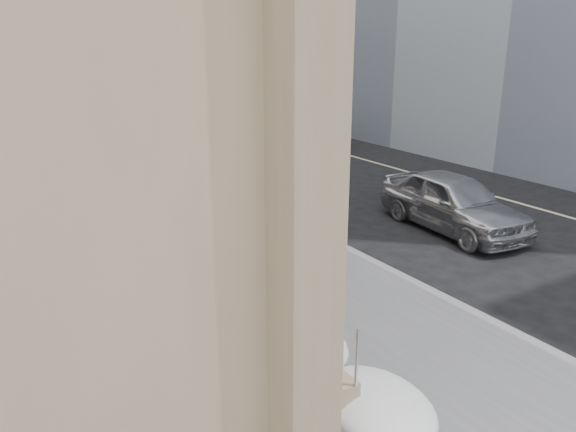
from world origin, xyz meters
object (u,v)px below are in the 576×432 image
object	(u,v)px
pedestrian	(325,226)
mounted_horse_left	(251,272)
mounted_horse_right	(255,202)
car_silver	(453,202)
car_grey	(324,132)

from	to	relation	value
pedestrian	mounted_horse_left	bearing A→B (deg)	-158.89
mounted_horse_right	car_silver	distance (m)	5.96
pedestrian	car_silver	size ratio (longest dim) A/B	0.35
car_grey	car_silver	bearing A→B (deg)	92.86
mounted_horse_right	pedestrian	xyz separation A→B (m)	(0.92, -1.96, -0.29)
car_grey	mounted_horse_left	bearing A→B (deg)	73.89
mounted_horse_right	car_silver	size ratio (longest dim) A/B	0.54
mounted_horse_left	pedestrian	distance (m)	3.80
mounted_horse_left	car_silver	bearing A→B (deg)	-172.04
mounted_horse_right	car_grey	bearing A→B (deg)	-137.35
mounted_horse_left	car_grey	world-z (taller)	mounted_horse_left
mounted_horse_right	pedestrian	distance (m)	2.18
car_grey	mounted_horse_right	bearing A→B (deg)	71.11
mounted_horse_right	car_grey	distance (m)	16.03
mounted_horse_left	mounted_horse_right	bearing A→B (deg)	-127.26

